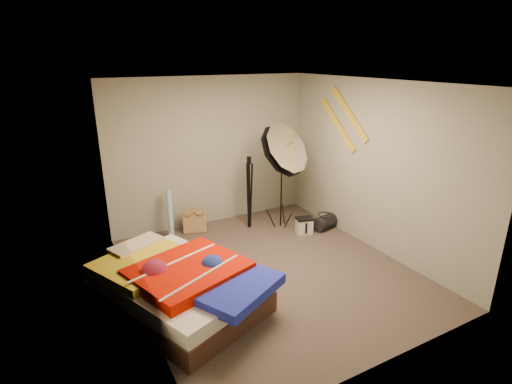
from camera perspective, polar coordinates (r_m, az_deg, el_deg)
floor at (r=5.58m, az=2.09°, el=-11.22°), size 4.00×4.00×0.00m
ceiling at (r=4.83m, az=2.45°, el=15.34°), size 4.00×4.00×0.00m
wall_back at (r=6.80m, az=-6.43°, el=5.65°), size 3.50×0.00×3.50m
wall_front at (r=3.63m, az=18.78°, el=-7.56°), size 3.50×0.00×3.50m
wall_left at (r=4.48m, az=-17.39°, el=-2.27°), size 0.00×4.00×4.00m
wall_right at (r=6.12m, az=16.52°, el=3.46°), size 0.00×4.00×4.00m
tote_bag at (r=6.72m, az=-8.77°, el=-4.14°), size 0.41×0.28×0.39m
wrapping_roll at (r=6.54m, az=-12.19°, el=-3.10°), size 0.15×0.24×0.79m
camera_case at (r=6.66m, az=6.90°, el=-4.86°), size 0.29×0.24×0.25m
duffel_bag at (r=6.87m, az=9.75°, el=-4.29°), size 0.44×0.33×0.24m
wall_stripe_upper at (r=6.39m, az=13.17°, el=10.82°), size 0.02×0.91×0.78m
wall_stripe_lower at (r=6.61m, az=11.60°, el=9.42°), size 0.02×0.91×0.78m
bed at (r=4.85m, az=-10.95°, el=-12.79°), size 1.98×2.26×0.56m
photo_umbrella at (r=6.35m, az=3.70°, el=5.82°), size 1.00×0.90×1.90m
camera_tripod at (r=6.64m, az=-0.99°, el=0.63°), size 0.09×0.09×1.24m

